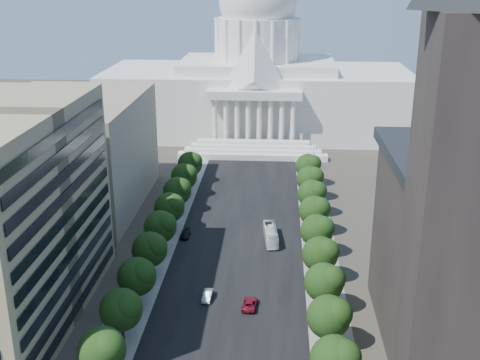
% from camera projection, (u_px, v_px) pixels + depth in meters
% --- Properties ---
extents(road_asphalt, '(30.00, 260.00, 0.01)m').
position_uv_depth(road_asphalt, '(243.00, 223.00, 156.68)').
color(road_asphalt, black).
rests_on(road_asphalt, ground).
extents(sidewalk_left, '(8.00, 260.00, 0.02)m').
position_uv_depth(sidewalk_left, '(171.00, 221.00, 157.84)').
color(sidewalk_left, gray).
rests_on(sidewalk_left, ground).
extents(sidewalk_right, '(8.00, 260.00, 0.02)m').
position_uv_depth(sidewalk_right, '(316.00, 224.00, 155.52)').
color(sidewalk_right, gray).
rests_on(sidewalk_right, ground).
extents(capitol, '(120.00, 56.00, 73.00)m').
position_uv_depth(capitol, '(257.00, 82.00, 239.50)').
color(capitol, white).
rests_on(capitol, ground).
extents(office_block_left_far, '(38.00, 52.00, 30.00)m').
position_uv_depth(office_block_left_far, '(70.00, 153.00, 164.09)').
color(office_block_left_far, gray).
rests_on(office_block_left_far, ground).
extents(tree_l_b, '(7.79, 7.60, 9.97)m').
position_uv_depth(tree_l_b, '(103.00, 350.00, 93.26)').
color(tree_l_b, '#33261C').
rests_on(tree_l_b, ground).
extents(tree_l_c, '(7.79, 7.60, 9.97)m').
position_uv_depth(tree_l_c, '(123.00, 309.00, 104.57)').
color(tree_l_c, '#33261C').
rests_on(tree_l_c, ground).
extents(tree_l_d, '(7.79, 7.60, 9.97)m').
position_uv_depth(tree_l_d, '(138.00, 276.00, 115.87)').
color(tree_l_d, '#33261C').
rests_on(tree_l_d, ground).
extents(tree_l_e, '(7.79, 7.60, 9.97)m').
position_uv_depth(tree_l_e, '(151.00, 249.00, 127.18)').
color(tree_l_e, '#33261C').
rests_on(tree_l_e, ground).
extents(tree_l_f, '(7.79, 7.60, 9.97)m').
position_uv_depth(tree_l_f, '(162.00, 226.00, 138.49)').
color(tree_l_f, '#33261C').
rests_on(tree_l_f, ground).
extents(tree_l_g, '(7.79, 7.60, 9.97)m').
position_uv_depth(tree_l_g, '(171.00, 207.00, 149.80)').
color(tree_l_g, '#33261C').
rests_on(tree_l_g, ground).
extents(tree_l_h, '(7.79, 7.60, 9.97)m').
position_uv_depth(tree_l_h, '(178.00, 190.00, 161.10)').
color(tree_l_h, '#33261C').
rests_on(tree_l_h, ground).
extents(tree_l_i, '(7.79, 7.60, 9.97)m').
position_uv_depth(tree_l_i, '(185.00, 176.00, 172.41)').
color(tree_l_i, '#33261C').
rests_on(tree_l_i, ground).
extents(tree_l_j, '(7.79, 7.60, 9.97)m').
position_uv_depth(tree_l_j, '(191.00, 163.00, 183.72)').
color(tree_l_j, '#33261C').
rests_on(tree_l_j, ground).
extents(tree_r_b, '(7.79, 7.60, 9.97)m').
position_uv_depth(tree_r_b, '(337.00, 359.00, 91.06)').
color(tree_r_b, '#33261C').
rests_on(tree_r_b, ground).
extents(tree_r_c, '(7.79, 7.60, 9.97)m').
position_uv_depth(tree_r_c, '(331.00, 316.00, 102.37)').
color(tree_r_c, '#33261C').
rests_on(tree_r_c, ground).
extents(tree_r_d, '(7.79, 7.60, 9.97)m').
position_uv_depth(tree_r_d, '(326.00, 282.00, 113.68)').
color(tree_r_d, '#33261C').
rests_on(tree_r_d, ground).
extents(tree_r_e, '(7.79, 7.60, 9.97)m').
position_uv_depth(tree_r_e, '(322.00, 254.00, 124.98)').
color(tree_r_e, '#33261C').
rests_on(tree_r_e, ground).
extents(tree_r_f, '(7.79, 7.60, 9.97)m').
position_uv_depth(tree_r_f, '(318.00, 230.00, 136.29)').
color(tree_r_f, '#33261C').
rests_on(tree_r_f, ground).
extents(tree_r_g, '(7.79, 7.60, 9.97)m').
position_uv_depth(tree_r_g, '(316.00, 210.00, 147.60)').
color(tree_r_g, '#33261C').
rests_on(tree_r_g, ground).
extents(tree_r_h, '(7.79, 7.60, 9.97)m').
position_uv_depth(tree_r_h, '(313.00, 193.00, 158.91)').
color(tree_r_h, '#33261C').
rests_on(tree_r_h, ground).
extents(tree_r_i, '(7.79, 7.60, 9.97)m').
position_uv_depth(tree_r_i, '(311.00, 178.00, 170.21)').
color(tree_r_i, '#33261C').
rests_on(tree_r_i, ground).
extents(tree_r_j, '(7.79, 7.60, 9.97)m').
position_uv_depth(tree_r_j, '(309.00, 165.00, 181.52)').
color(tree_r_j, '#33261C').
rests_on(tree_r_j, ground).
extents(streetlight_b, '(2.61, 0.44, 9.00)m').
position_uv_depth(streetlight_b, '(340.00, 322.00, 101.72)').
color(streetlight_b, gray).
rests_on(streetlight_b, ground).
extents(streetlight_c, '(2.61, 0.44, 9.00)m').
position_uv_depth(streetlight_c, '(329.00, 256.00, 125.28)').
color(streetlight_c, gray).
rests_on(streetlight_c, ground).
extents(streetlight_d, '(2.61, 0.44, 9.00)m').
position_uv_depth(streetlight_d, '(322.00, 211.00, 148.84)').
color(streetlight_d, gray).
rests_on(streetlight_d, ground).
extents(streetlight_e, '(2.61, 0.44, 9.00)m').
position_uv_depth(streetlight_e, '(316.00, 178.00, 172.39)').
color(streetlight_e, gray).
rests_on(streetlight_e, ground).
extents(streetlight_f, '(2.61, 0.44, 9.00)m').
position_uv_depth(streetlight_f, '(312.00, 153.00, 195.95)').
color(streetlight_f, gray).
rests_on(streetlight_f, ground).
extents(car_silver, '(1.95, 4.92, 1.59)m').
position_uv_depth(car_silver, '(207.00, 296.00, 119.86)').
color(car_silver, '#B3B7BC').
rests_on(car_silver, ground).
extents(car_red, '(3.17, 5.99, 1.60)m').
position_uv_depth(car_red, '(250.00, 304.00, 116.90)').
color(car_red, maroon).
rests_on(car_red, ground).
extents(car_dark_b, '(2.26, 5.13, 1.47)m').
position_uv_depth(car_dark_b, '(186.00, 234.00, 147.91)').
color(car_dark_b, black).
rests_on(car_dark_b, ground).
extents(city_bus, '(4.03, 12.33, 3.37)m').
position_uv_depth(city_bus, '(271.00, 234.00, 145.51)').
color(city_bus, white).
rests_on(city_bus, ground).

